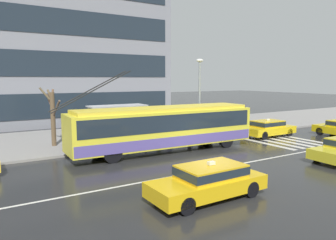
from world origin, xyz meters
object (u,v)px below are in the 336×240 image
(pedestrian_approaching_curb, at_px, (159,116))
(trolleybus, at_px, (165,127))
(taxi_oncoming_near, at_px, (209,180))
(street_lamp, at_px, (200,91))
(pedestrian_waiting_by_pole, at_px, (189,116))
(street_tree_bare, at_px, (52,114))
(pedestrian_at_shelter, at_px, (99,122))
(pedestrian_walking_past, at_px, (169,115))
(bus_shelter, at_px, (116,115))
(taxi_ahead_of_bus, at_px, (268,128))

(pedestrian_approaching_curb, bearing_deg, trolleybus, -113.80)
(taxi_oncoming_near, height_order, street_lamp, street_lamp)
(trolleybus, bearing_deg, pedestrian_waiting_by_pole, 35.53)
(pedestrian_waiting_by_pole, bearing_deg, trolleybus, -144.47)
(trolleybus, relative_size, street_tree_bare, 3.34)
(taxi_oncoming_near, distance_m, pedestrian_approaching_curb, 11.38)
(pedestrian_waiting_by_pole, height_order, street_tree_bare, street_tree_bare)
(pedestrian_at_shelter, distance_m, street_lamp, 7.71)
(pedestrian_waiting_by_pole, relative_size, street_tree_bare, 0.52)
(pedestrian_walking_past, relative_size, pedestrian_waiting_by_pole, 0.98)
(bus_shelter, bearing_deg, taxi_ahead_of_bus, -17.48)
(trolleybus, relative_size, taxi_ahead_of_bus, 2.97)
(trolleybus, xyz_separation_m, street_lamp, (4.18, 2.03, 2.09))
(pedestrian_waiting_by_pole, bearing_deg, taxi_ahead_of_bus, -23.10)
(taxi_oncoming_near, distance_m, pedestrian_waiting_by_pole, 12.09)
(trolleybus, relative_size, street_lamp, 2.20)
(taxi_ahead_of_bus, bearing_deg, street_lamp, 160.22)
(trolleybus, bearing_deg, street_lamp, 25.87)
(taxi_oncoming_near, distance_m, street_lamp, 12.20)
(pedestrian_at_shelter, relative_size, street_lamp, 0.35)
(taxi_oncoming_near, xyz_separation_m, street_lamp, (6.83, 9.68, 2.91))
(taxi_ahead_of_bus, relative_size, pedestrian_walking_past, 2.20)
(bus_shelter, xyz_separation_m, pedestrian_waiting_by_pole, (5.34, -1.03, -0.27))
(street_lamp, bearing_deg, taxi_ahead_of_bus, -19.78)
(taxi_ahead_of_bus, bearing_deg, pedestrian_approaching_curb, 160.84)
(pedestrian_approaching_curb, bearing_deg, bus_shelter, 167.26)
(street_tree_bare, bearing_deg, pedestrian_approaching_curb, -13.34)
(pedestrian_walking_past, height_order, street_lamp, street_lamp)
(taxi_oncoming_near, relative_size, pedestrian_waiting_by_pole, 2.31)
(pedestrian_walking_past, bearing_deg, trolleybus, -124.15)
(trolleybus, relative_size, bus_shelter, 3.24)
(street_lamp, bearing_deg, pedestrian_at_shelter, 174.93)
(taxi_oncoming_near, bearing_deg, pedestrian_approaching_curb, 69.55)
(trolleybus, xyz_separation_m, pedestrian_at_shelter, (-3.27, 2.69, 0.21))
(taxi_oncoming_near, xyz_separation_m, street_tree_bare, (-3.04, 12.27, 1.53))
(bus_shelter, height_order, pedestrian_walking_past, bus_shelter)
(taxi_ahead_of_bus, xyz_separation_m, street_lamp, (-5.30, 1.91, 2.91))
(taxi_ahead_of_bus, height_order, pedestrian_walking_past, pedestrian_walking_past)
(taxi_ahead_of_bus, xyz_separation_m, pedestrian_at_shelter, (-12.75, 2.57, 1.03))
(pedestrian_walking_past, height_order, pedestrian_waiting_by_pole, pedestrian_waiting_by_pole)
(taxi_oncoming_near, xyz_separation_m, pedestrian_approaching_curb, (3.96, 10.61, 1.13))
(pedestrian_approaching_curb, height_order, pedestrian_waiting_by_pole, pedestrian_approaching_curb)
(pedestrian_walking_past, relative_size, street_tree_bare, 0.51)
(pedestrian_walking_past, bearing_deg, pedestrian_waiting_by_pole, -67.63)
(pedestrian_at_shelter, xyz_separation_m, pedestrian_waiting_by_pole, (6.92, -0.08, 0.02))
(pedestrian_at_shelter, xyz_separation_m, street_lamp, (7.45, -0.66, 1.88))
(taxi_oncoming_near, height_order, street_tree_bare, street_tree_bare)
(taxi_oncoming_near, xyz_separation_m, pedestrian_waiting_by_pole, (6.30, 10.26, 1.05))
(taxi_ahead_of_bus, relative_size, street_tree_bare, 1.12)
(taxi_oncoming_near, height_order, pedestrian_walking_past, pedestrian_walking_past)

